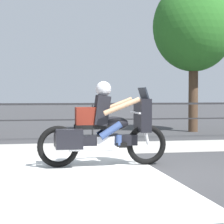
{
  "coord_description": "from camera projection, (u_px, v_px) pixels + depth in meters",
  "views": [
    {
      "loc": [
        -1.88,
        -7.39,
        1.34
      ],
      "look_at": [
        -0.07,
        1.98,
        0.96
      ],
      "focal_mm": 70.0,
      "sensor_mm": 36.0,
      "label": 1
    }
  ],
  "objects": [
    {
      "name": "ground_plane",
      "position": [
        137.0,
        171.0,
        7.66
      ],
      "size": [
        120.0,
        120.0,
        0.0
      ],
      "primitive_type": "plane",
      "color": "#38383A"
    },
    {
      "name": "sidewalk_band",
      "position": [
        104.0,
        148.0,
        10.99
      ],
      "size": [
        44.0,
        2.4,
        0.01
      ],
      "primitive_type": "cube",
      "color": "#A8A59E",
      "rests_on": "ground"
    },
    {
      "name": "crosswalk_band",
      "position": [
        54.0,
        176.0,
        7.18
      ],
      "size": [
        3.69,
        6.0,
        0.01
      ],
      "primitive_type": "cube",
      "color": "silver",
      "rests_on": "ground"
    },
    {
      "name": "fence_railing",
      "position": [
        93.0,
        111.0,
        12.92
      ],
      "size": [
        36.0,
        0.05,
        1.1
      ],
      "color": "#232326",
      "rests_on": "ground"
    },
    {
      "name": "motorcycle",
      "position": [
        103.0,
        128.0,
        8.16
      ],
      "size": [
        2.45,
        0.76,
        1.59
      ],
      "rotation": [
        0.0,
        0.0,
        0.06
      ],
      "color": "black",
      "rests_on": "ground"
    },
    {
      "name": "tree_behind_sign",
      "position": [
        194.0,
        27.0,
        15.71
      ],
      "size": [
        2.95,
        2.95,
        5.42
      ],
      "color": "#473323",
      "rests_on": "ground"
    }
  ]
}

